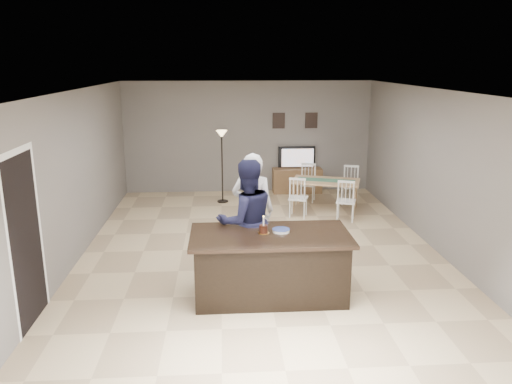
{
  "coord_description": "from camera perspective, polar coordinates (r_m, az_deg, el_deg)",
  "views": [
    {
      "loc": [
        -0.62,
        -8.1,
        3.14
      ],
      "look_at": [
        -0.09,
        -0.3,
        1.09
      ],
      "focal_mm": 35.0,
      "sensor_mm": 36.0,
      "label": 1
    }
  ],
  "objects": [
    {
      "name": "picture_frames",
      "position": [
        12.28,
        4.48,
        8.14
      ],
      "size": [
        1.1,
        0.02,
        0.38
      ],
      "color": "black",
      "rests_on": "room_shell"
    },
    {
      "name": "room_shell",
      "position": [
        8.25,
        0.49,
        4.48
      ],
      "size": [
        8.0,
        8.0,
        8.0
      ],
      "color": "slate",
      "rests_on": "floor"
    },
    {
      "name": "plate_stack",
      "position": [
        6.8,
        2.88,
        -4.4
      ],
      "size": [
        0.24,
        0.24,
        0.04
      ],
      "color": "white",
      "rests_on": "kitchen_island"
    },
    {
      "name": "tv_screen_glow",
      "position": [
        12.21,
        4.78,
        3.92
      ],
      "size": [
        0.78,
        0.0,
        0.78
      ],
      "primitive_type": "plane",
      "rotation": [
        1.57,
        0.0,
        3.14
      ],
      "color": "orange",
      "rests_on": "tv_console"
    },
    {
      "name": "floor",
      "position": [
        8.71,
        0.47,
        -6.44
      ],
      "size": [
        8.0,
        8.0,
        0.0
      ],
      "primitive_type": "plane",
      "color": "tan",
      "rests_on": "ground"
    },
    {
      "name": "dining_table",
      "position": [
        10.85,
        7.95,
        0.74
      ],
      "size": [
        1.78,
        1.94,
        0.86
      ],
      "rotation": [
        0.0,
        0.0,
        -0.32
      ],
      "color": "tan",
      "rests_on": "floor"
    },
    {
      "name": "floor_lamp",
      "position": [
        11.27,
        -3.93,
        5.17
      ],
      "size": [
        0.25,
        0.25,
        1.65
      ],
      "color": "black",
      "rests_on": "floor"
    },
    {
      "name": "man",
      "position": [
        7.21,
        -1.1,
        -3.34
      ],
      "size": [
        1.04,
        0.91,
        1.82
      ],
      "primitive_type": "imported",
      "rotation": [
        0.0,
        0.0,
        3.43
      ],
      "color": "#181834",
      "rests_on": "floor"
    },
    {
      "name": "woman",
      "position": [
        7.78,
        -0.39,
        -2.05
      ],
      "size": [
        0.74,
        0.58,
        1.8
      ],
      "primitive_type": "imported",
      "rotation": [
        0.0,
        0.0,
        2.9
      ],
      "color": "silver",
      "rests_on": "floor"
    },
    {
      "name": "tv_console",
      "position": [
        12.34,
        4.72,
        1.33
      ],
      "size": [
        1.2,
        0.4,
        0.6
      ],
      "primitive_type": "cube",
      "color": "brown",
      "rests_on": "floor"
    },
    {
      "name": "birthday_cake",
      "position": [
        6.73,
        0.87,
        -4.24
      ],
      "size": [
        0.16,
        0.16,
        0.24
      ],
      "color": "gold",
      "rests_on": "kitchen_island"
    },
    {
      "name": "television",
      "position": [
        12.29,
        4.72,
        3.96
      ],
      "size": [
        0.91,
        0.12,
        0.53
      ],
      "primitive_type": "imported",
      "rotation": [
        0.0,
        0.0,
        3.14
      ],
      "color": "black",
      "rests_on": "tv_console"
    },
    {
      "name": "kitchen_island",
      "position": [
        6.88,
        1.62,
        -8.3
      ],
      "size": [
        2.15,
        1.1,
        0.9
      ],
      "color": "black",
      "rests_on": "floor"
    },
    {
      "name": "doorway",
      "position": [
        6.54,
        -24.97,
        -3.44
      ],
      "size": [
        0.0,
        2.1,
        2.65
      ],
      "color": "black",
      "rests_on": "floor"
    }
  ]
}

